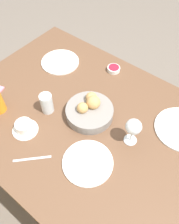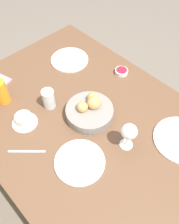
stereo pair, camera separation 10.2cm
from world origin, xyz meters
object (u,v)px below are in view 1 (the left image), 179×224
Objects in this scene: plate_far_center at (88,163)px; wine_glass at (133,127)px; water_tumbler at (47,103)px; coffee_cup at (24,127)px; jam_bowl_berry at (114,69)px; plate_near_right at (60,62)px; bread_basket at (90,110)px; fork_silver at (32,159)px.

plate_far_center is 0.26m from wine_glass.
wine_glass is at bearing -111.08° from plate_far_center.
water_tumbler is 0.87× the size of coffee_cup.
wine_glass is 1.99× the size of jam_bowl_berry.
plate_near_right is 0.34m from jam_bowl_berry.
water_tumbler is at bearing 30.50° from bread_basket.
fork_silver is at bearing 50.76° from wine_glass.
plate_far_center is 1.73× the size of fork_silver.
water_tumbler is at bearing -16.63° from plate_far_center.
wine_glass is at bearing -129.24° from fork_silver.
plate_near_right is 0.39m from water_tumbler.
plate_near_right is at bearing 26.19° from jam_bowl_berry.
water_tumbler reaches higher than plate_far_center.
coffee_cup is at bearing 81.56° from jam_bowl_berry.
plate_near_right is at bearing -17.42° from wine_glass.
coffee_cup reaches higher than jam_bowl_berry.
coffee_cup is at bearing 113.72° from plate_near_right.
coffee_cup is (-0.00, 0.16, -0.03)m from water_tumbler.
plate_far_center is 0.26m from fork_silver.
wine_glass is (-0.09, -0.22, 0.11)m from plate_far_center.
plate_near_right is 2.11× the size of water_tumbler.
wine_glass reaches higher than plate_far_center.
plate_far_center is at bearing 126.88° from bread_basket.
wine_glass is at bearing -165.49° from water_tumbler.
wine_glass is 1.16× the size of fork_silver.
water_tumbler reaches higher than plate_near_right.
bread_basket is at bearing 105.19° from jam_bowl_berry.
fork_silver is at bearing 121.89° from plate_near_right.
bread_basket is at bearing -97.44° from fork_silver.
jam_bowl_berry is (0.26, -0.58, 0.01)m from plate_far_center.
water_tumbler is (0.19, 0.11, 0.02)m from bread_basket.
plate_near_right is 0.71m from plate_far_center.
coffee_cup is (0.36, 0.06, 0.02)m from plate_far_center.
bread_basket is 1.06× the size of plate_far_center.
plate_far_center is (-0.57, 0.43, 0.00)m from plate_near_right.
bread_basket is at bearing -124.63° from coffee_cup.
wine_glass is 0.51m from jam_bowl_berry.
bread_basket reaches higher than plate_near_right.
fork_silver is at bearing 93.91° from jam_bowl_berry.
water_tumbler is (-0.21, 0.32, 0.05)m from plate_near_right.
plate_near_right is 0.68m from fork_silver.
fork_silver is (-0.15, 0.25, -0.06)m from water_tumbler.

